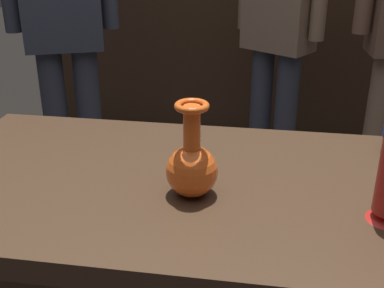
{
  "coord_description": "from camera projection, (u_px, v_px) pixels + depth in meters",
  "views": [
    {
      "loc": [
        0.15,
        -0.94,
        1.31
      ],
      "look_at": [
        0.0,
        -0.03,
        0.9
      ],
      "focal_mm": 46.55,
      "sensor_mm": 36.0,
      "label": 1
    }
  ],
  "objects": [
    {
      "name": "back_display_shelf",
      "position": [
        246.0,
        61.0,
        3.19
      ],
      "size": [
        2.6,
        0.4,
        0.99
      ],
      "color": "#382619",
      "rests_on": "ground_plane"
    },
    {
      "name": "vase_centerpiece",
      "position": [
        192.0,
        165.0,
        1.0
      ],
      "size": [
        0.11,
        0.11,
        0.2
      ],
      "color": "#E55B1E",
      "rests_on": "display_plinth"
    },
    {
      "name": "visitor_center_back",
      "position": [
        279.0,
        20.0,
        2.34
      ],
      "size": [
        0.41,
        0.33,
        1.52
      ],
      "rotation": [
        0.0,
        0.0,
        2.56
      ],
      "color": "#333847",
      "rests_on": "ground_plane"
    },
    {
      "name": "visitor_near_left",
      "position": [
        62.0,
        11.0,
        2.08
      ],
      "size": [
        0.44,
        0.28,
        1.65
      ],
      "rotation": [
        0.0,
        0.0,
        3.51
      ],
      "color": "#333847",
      "rests_on": "ground_plane"
    }
  ]
}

